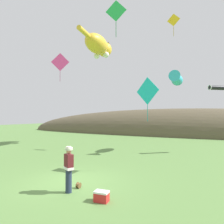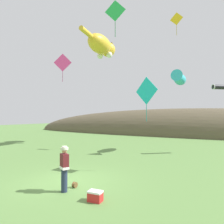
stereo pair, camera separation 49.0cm
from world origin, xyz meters
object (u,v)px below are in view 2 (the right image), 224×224
(picnic_cooler, at_px, (95,196))
(kite_fish_windsock, at_px, (179,79))
(kite_spool, at_px, (75,185))
(kite_diamond_teal, at_px, (146,91))
(festival_attendant, at_px, (64,167))
(kite_diamond_pink, at_px, (63,63))
(kite_giant_cat, at_px, (102,46))
(kite_diamond_gold, at_px, (177,19))
(kite_diamond_green, at_px, (115,11))

(picnic_cooler, xyz_separation_m, kite_fish_windsock, (0.82, 11.53, 5.93))
(kite_spool, distance_m, kite_fish_windsock, 12.59)
(picnic_cooler, distance_m, kite_diamond_teal, 6.10)
(picnic_cooler, bearing_deg, festival_attendant, 174.64)
(kite_fish_windsock, bearing_deg, kite_diamond_teal, -93.99)
(kite_diamond_teal, bearing_deg, kite_diamond_pink, 163.08)
(festival_attendant, relative_size, picnic_cooler, 3.42)
(kite_giant_cat, xyz_separation_m, kite_diamond_gold, (7.73, -0.06, 1.05))
(festival_attendant, relative_size, kite_diamond_teal, 0.74)
(kite_diamond_green, relative_size, kite_diamond_gold, 1.05)
(picnic_cooler, relative_size, kite_diamond_pink, 0.21)
(kite_giant_cat, relative_size, kite_diamond_pink, 2.89)
(kite_fish_windsock, bearing_deg, festival_attendant, -101.73)
(picnic_cooler, height_order, kite_diamond_pink, kite_diamond_pink)
(kite_spool, xyz_separation_m, kite_diamond_pink, (-6.51, 6.30, 7.42))
(picnic_cooler, height_order, kite_fish_windsock, kite_fish_windsock)
(festival_attendant, height_order, picnic_cooler, festival_attendant)
(kite_spool, bearing_deg, kite_diamond_green, 88.89)
(kite_diamond_green, height_order, kite_diamond_gold, kite_diamond_gold)
(kite_spool, relative_size, picnic_cooler, 0.45)
(kite_diamond_pink, xyz_separation_m, kite_diamond_green, (6.57, -2.84, 1.44))
(kite_fish_windsock, relative_size, kite_diamond_gold, 1.67)
(festival_attendant, xyz_separation_m, kite_diamond_pink, (-6.44, 6.86, 6.58))
(kite_diamond_pink, height_order, kite_diamond_gold, kite_diamond_gold)
(kite_spool, height_order, kite_diamond_gold, kite_diamond_gold)
(kite_spool, bearing_deg, picnic_cooler, -25.48)
(kite_giant_cat, height_order, kite_diamond_pink, kite_giant_cat)
(festival_attendant, bearing_deg, kite_diamond_pink, 133.21)
(festival_attendant, bearing_deg, kite_diamond_green, 88.14)
(festival_attendant, xyz_separation_m, kite_spool, (0.06, 0.56, -0.84))
(kite_spool, relative_size, kite_diamond_teal, 0.10)
(kite_spool, xyz_separation_m, kite_giant_cat, (-5.73, 11.39, 10.32))
(kite_giant_cat, bearing_deg, kite_diamond_pink, -98.67)
(kite_diamond_teal, bearing_deg, kite_diamond_gold, 88.54)
(festival_attendant, xyz_separation_m, picnic_cooler, (1.54, -0.14, -0.77))
(kite_spool, height_order, picnic_cooler, picnic_cooler)
(picnic_cooler, relative_size, kite_diamond_gold, 0.26)
(kite_diamond_pink, relative_size, kite_diamond_green, 1.14)
(picnic_cooler, distance_m, kite_diamond_pink, 12.92)
(kite_spool, distance_m, kite_diamond_pink, 11.71)
(kite_fish_windsock, bearing_deg, kite_giant_cat, 175.98)
(picnic_cooler, bearing_deg, kite_diamond_gold, 87.50)
(kite_giant_cat, xyz_separation_m, kite_diamond_pink, (-0.78, -5.09, -2.90))
(kite_spool, bearing_deg, kite_fish_windsock, 78.00)
(picnic_cooler, bearing_deg, kite_diamond_teal, 85.76)
(festival_attendant, distance_m, kite_spool, 1.01)
(kite_giant_cat, distance_m, kite_fish_windsock, 9.14)
(kite_giant_cat, bearing_deg, kite_fish_windsock, -4.02)
(kite_spool, xyz_separation_m, picnic_cooler, (1.48, -0.70, 0.06))
(kite_spool, xyz_separation_m, kite_diamond_teal, (1.81, 3.77, 4.20))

